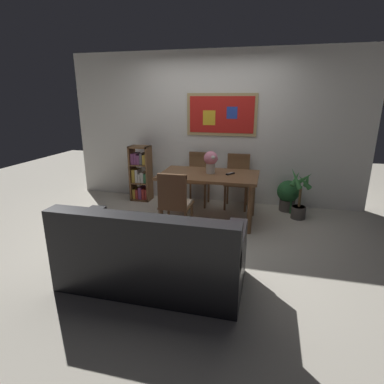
% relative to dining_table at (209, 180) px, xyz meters
% --- Properties ---
extents(ground_plane, '(12.00, 12.00, 0.00)m').
position_rel_dining_table_xyz_m(ground_plane, '(-0.13, -0.58, -0.64)').
color(ground_plane, beige).
extents(wall_back_with_painting, '(5.20, 0.14, 2.60)m').
position_rel_dining_table_xyz_m(wall_back_with_painting, '(-0.13, 1.02, 0.67)').
color(wall_back_with_painting, silver).
rests_on(wall_back_with_painting, ground_plane).
extents(dining_table, '(1.46, 0.88, 0.74)m').
position_rel_dining_table_xyz_m(dining_table, '(0.00, 0.00, 0.00)').
color(dining_table, brown).
rests_on(dining_table, ground_plane).
extents(dining_chair_far_right, '(0.40, 0.41, 0.91)m').
position_rel_dining_table_xyz_m(dining_chair_far_right, '(0.36, 0.74, -0.10)').
color(dining_chair_far_right, brown).
rests_on(dining_chair_far_right, ground_plane).
extents(dining_chair_far_left, '(0.40, 0.41, 0.91)m').
position_rel_dining_table_xyz_m(dining_chair_far_left, '(-0.33, 0.75, -0.10)').
color(dining_chair_far_left, brown).
rests_on(dining_chair_far_left, ground_plane).
extents(dining_chair_near_left, '(0.40, 0.41, 0.91)m').
position_rel_dining_table_xyz_m(dining_chair_near_left, '(-0.31, -0.74, -0.10)').
color(dining_chair_near_left, brown).
rests_on(dining_chair_near_left, ground_plane).
extents(leather_couch, '(1.80, 0.84, 0.84)m').
position_rel_dining_table_xyz_m(leather_couch, '(-0.22, -1.85, -0.33)').
color(leather_couch, black).
rests_on(leather_couch, ground_plane).
extents(bookshelf, '(0.36, 0.28, 1.00)m').
position_rel_dining_table_xyz_m(bookshelf, '(-1.40, 0.69, -0.17)').
color(bookshelf, brown).
rests_on(bookshelf, ground_plane).
extents(potted_ivy, '(0.36, 0.36, 0.58)m').
position_rel_dining_table_xyz_m(potted_ivy, '(1.21, 0.73, -0.35)').
color(potted_ivy, '#4C4742').
rests_on(potted_ivy, ground_plane).
extents(potted_palm, '(0.40, 0.41, 0.82)m').
position_rel_dining_table_xyz_m(potted_palm, '(1.36, 0.40, -0.29)').
color(potted_palm, '#4C4742').
rests_on(potted_palm, ground_plane).
extents(flower_vase, '(0.21, 0.21, 0.33)m').
position_rel_dining_table_xyz_m(flower_vase, '(0.02, 0.04, 0.29)').
color(flower_vase, beige).
rests_on(flower_vase, dining_table).
extents(tv_remote, '(0.12, 0.15, 0.02)m').
position_rel_dining_table_xyz_m(tv_remote, '(0.32, 0.04, 0.11)').
color(tv_remote, black).
rests_on(tv_remote, dining_table).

